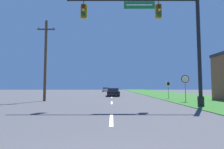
# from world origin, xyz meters

# --- Properties ---
(grass_verge_right) EXTENTS (10.00, 110.00, 0.04)m
(grass_verge_right) POSITION_xyz_m (10.50, 30.00, 0.02)
(grass_verge_right) COLOR #2D6626
(grass_verge_right) RESTS_ON ground
(road_center_line) EXTENTS (0.16, 34.80, 0.01)m
(road_center_line) POSITION_xyz_m (0.00, 22.00, 0.01)
(road_center_line) COLOR silver
(road_center_line) RESTS_ON ground
(signal_mast) EXTENTS (9.96, 0.47, 8.73)m
(signal_mast) POSITION_xyz_m (4.08, 10.88, 5.38)
(signal_mast) COLOR black
(signal_mast) RESTS_ON grass_verge_right
(car_ahead) EXTENTS (1.94, 4.51, 1.19)m
(car_ahead) POSITION_xyz_m (0.17, 24.97, 0.60)
(car_ahead) COLOR black
(car_ahead) RESTS_ON ground
(far_car) EXTENTS (1.82, 4.63, 1.19)m
(far_car) POSITION_xyz_m (-1.78, 49.31, 0.61)
(far_car) COLOR black
(far_car) RESTS_ON ground
(stop_sign) EXTENTS (0.76, 0.07, 2.50)m
(stop_sign) POSITION_xyz_m (6.93, 14.72, 1.86)
(stop_sign) COLOR gray
(stop_sign) RESTS_ON grass_verge_right
(route_sign_post) EXTENTS (0.55, 0.06, 2.03)m
(route_sign_post) POSITION_xyz_m (6.69, 18.95, 1.53)
(route_sign_post) COLOR gray
(route_sign_post) RESTS_ON grass_verge_right
(utility_pole_near) EXTENTS (1.80, 0.26, 8.18)m
(utility_pole_near) POSITION_xyz_m (-6.69, 15.74, 4.24)
(utility_pole_near) COLOR #4C3823
(utility_pole_near) RESTS_ON ground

